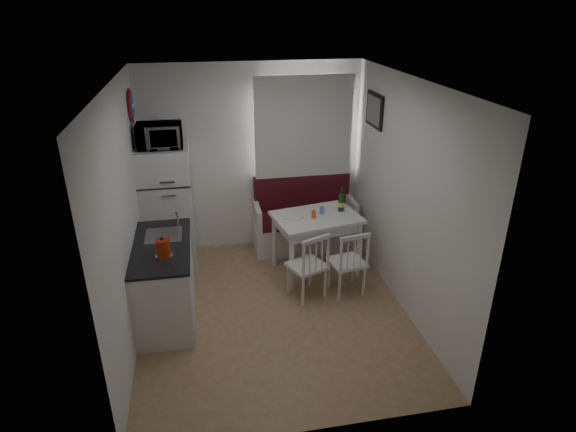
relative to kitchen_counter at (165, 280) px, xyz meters
The scene contains 22 objects.
floor 1.29m from the kitchen_counter, ahead, with size 3.00×3.50×0.02m, color #966F50.
ceiling 2.46m from the kitchen_counter, ahead, with size 3.00×3.50×0.02m, color white.
wall_back 2.17m from the kitchen_counter, 53.04° to the left, with size 3.00×0.02×2.60m, color white.
wall_front 2.41m from the kitchen_counter, 57.81° to the right, with size 3.00×0.02×2.60m, color white.
wall_left 0.91m from the kitchen_counter, 152.61° to the right, with size 0.02×3.50×2.60m, color white.
wall_right 2.83m from the kitchen_counter, ahead, with size 0.02×3.50×2.60m, color white.
window 2.72m from the kitchen_counter, 39.47° to the left, with size 1.22×0.06×1.47m, color white.
curtain 2.71m from the kitchen_counter, 38.19° to the left, with size 1.35×0.02×1.50m, color white.
kitchen_counter is the anchor object (origin of this frame).
wall_sign 2.15m from the kitchen_counter, 101.80° to the left, with size 0.40×0.40×0.03m, color #194796.
picture_frame 3.25m from the kitchen_counter, 19.45° to the left, with size 0.04×0.52×0.42m, color black.
bench 2.33m from the kitchen_counter, 35.67° to the left, with size 1.45×0.56×1.04m.
dining_table 2.02m from the kitchen_counter, 19.09° to the left, with size 1.18×0.93×0.79m.
chair_left 1.64m from the kitchen_counter, ahead, with size 0.52×0.52×0.46m.
chair_right 2.14m from the kitchen_counter, ahead, with size 0.45×0.44×0.46m.
fridge 1.30m from the kitchen_counter, 89.10° to the left, with size 0.66×0.66×1.64m, color white.
microwave 1.79m from the kitchen_counter, 89.06° to the left, with size 0.55×0.37×0.30m, color white.
kettle 0.64m from the kitchen_counter, 80.63° to the right, with size 0.17×0.17×0.23m, color #A52A0D.
wine_bottle 2.42m from the kitchen_counter, 18.61° to the left, with size 0.08×0.08×0.32m, color #14411C, non-canonical shape.
drinking_glass_orange 1.98m from the kitchen_counter, 18.18° to the left, with size 0.06×0.06×0.10m, color #EC5927.
drinking_glass_blue 2.13m from the kitchen_counter, 19.67° to the left, with size 0.06×0.06×0.09m, color #6F92BD.
plate 1.76m from the kitchen_counter, 22.97° to the left, with size 0.26×0.26×0.02m, color white.
Camera 1 is at (-0.71, -4.61, 3.31)m, focal length 30.00 mm.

